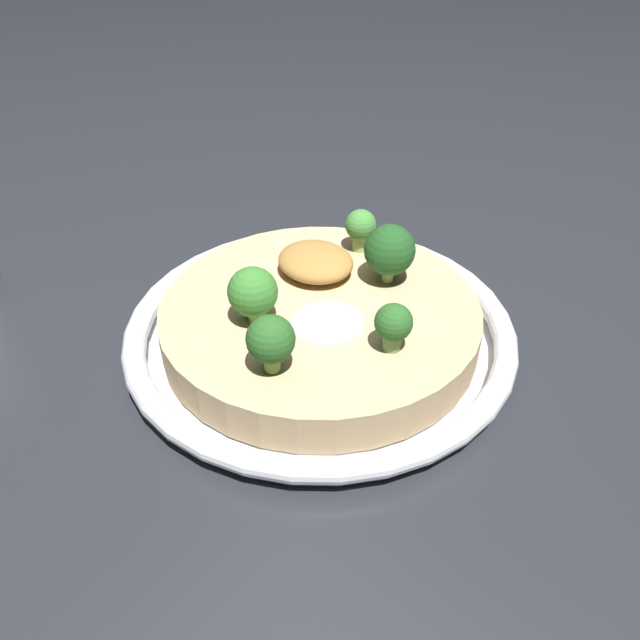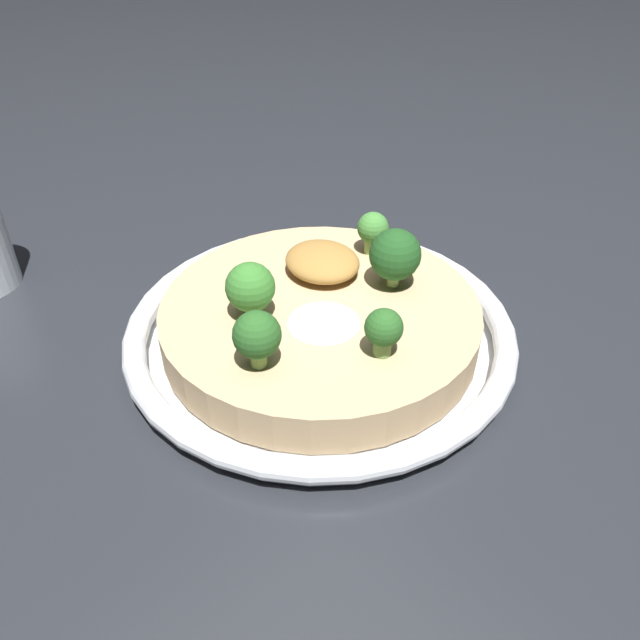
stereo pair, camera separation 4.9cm
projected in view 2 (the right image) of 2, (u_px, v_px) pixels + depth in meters
ground_plane at (320, 342)px, 0.51m from camera, size 6.00×6.00×0.00m
risotto_bowl at (320, 325)px, 0.50m from camera, size 0.31×0.31×0.04m
cheese_sprinkle at (324, 314)px, 0.46m from camera, size 0.05×0.05×0.02m
crispy_onion_garnish at (322, 261)px, 0.51m from camera, size 0.06×0.06×0.02m
broccoli_back_left at (257, 336)px, 0.41m from camera, size 0.03×0.03×0.04m
broccoli_left at (384, 330)px, 0.42m from camera, size 0.03×0.03×0.04m
broccoli_back at (250, 288)px, 0.46m from camera, size 0.04×0.04×0.04m
broccoli_front_right at (373, 230)px, 0.53m from camera, size 0.03×0.03×0.04m
broccoli_front at (395, 255)px, 0.49m from camera, size 0.04×0.04×0.05m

